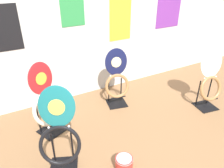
{
  "coord_description": "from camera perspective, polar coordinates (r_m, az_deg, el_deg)",
  "views": [
    {
      "loc": [
        -1.37,
        -0.81,
        1.85
      ],
      "look_at": [
        -0.22,
        1.28,
        0.55
      ],
      "focal_mm": 35.0,
      "sensor_mm": 36.0,
      "label": 1
    }
  ],
  "objects": [
    {
      "name": "wall_back",
      "position": [
        3.3,
        -4.12,
        18.87
      ],
      "size": [
        8.0,
        0.07,
        2.6
      ],
      "color": "silver",
      "rests_on": "ground_plane"
    },
    {
      "name": "toilet_seat_display_teal_sax",
      "position": [
        2.19,
        -13.59,
        -12.78
      ],
      "size": [
        0.44,
        0.37,
        0.92
      ],
      "color": "black",
      "rests_on": "ground_plane"
    },
    {
      "name": "toilet_seat_display_navy_moon",
      "position": [
        3.15,
        1.27,
        0.67
      ],
      "size": [
        0.39,
        0.34,
        0.86
      ],
      "color": "black",
      "rests_on": "ground_plane"
    },
    {
      "name": "toilet_seat_display_crimson_swirl",
      "position": [
        2.69,
        -16.58,
        -4.68
      ],
      "size": [
        0.46,
        0.37,
        0.93
      ],
      "color": "black",
      "rests_on": "ground_plane"
    },
    {
      "name": "toilet_seat_display_white_plain",
      "position": [
        3.36,
        24.33,
        0.9
      ],
      "size": [
        0.39,
        0.32,
        0.9
      ],
      "color": "black",
      "rests_on": "ground_plane"
    },
    {
      "name": "paint_can",
      "position": [
        2.36,
        3.14,
        -20.0
      ],
      "size": [
        0.18,
        0.18,
        0.16
      ],
      "color": "red",
      "rests_on": "ground_plane"
    }
  ]
}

